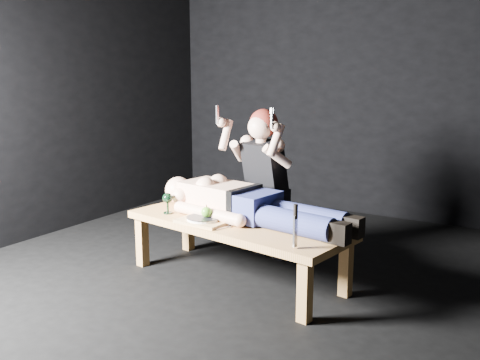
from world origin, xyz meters
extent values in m
plane|color=black|center=(0.00, 0.00, 0.00)|extent=(5.00, 5.00, 0.00)
plane|color=black|center=(0.00, 2.50, 1.50)|extent=(5.00, 0.00, 5.00)
cube|color=#C3864C|center=(-0.34, 0.14, 0.23)|extent=(1.78, 0.88, 0.45)
cube|color=tan|center=(-0.53, -0.02, 0.46)|extent=(0.38, 0.28, 0.02)
cylinder|color=white|center=(-0.53, -0.02, 0.48)|extent=(0.26, 0.26, 0.02)
sphere|color=#54971F|center=(-0.51, -0.01, 0.53)|extent=(0.08, 0.08, 0.08)
cube|color=#B2B2B7|center=(-0.71, -0.01, 0.45)|extent=(0.04, 0.18, 0.01)
cube|color=#B2B2B7|center=(-0.32, -0.05, 0.45)|extent=(0.06, 0.18, 0.01)
cube|color=#B2B2B7|center=(-0.34, 0.04, 0.45)|extent=(0.11, 0.16, 0.01)
camera|label=1|loc=(1.63, -3.03, 1.50)|focal=39.49mm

